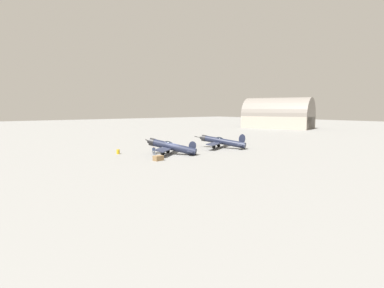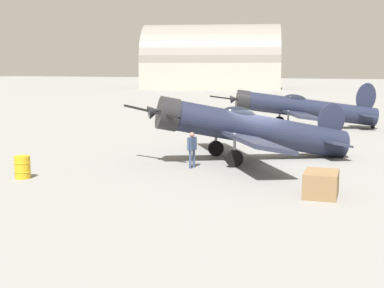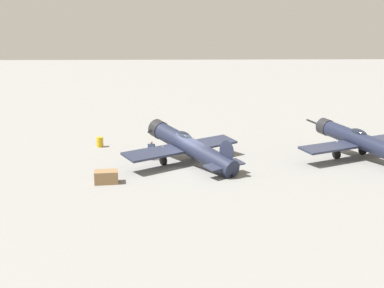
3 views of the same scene
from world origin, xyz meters
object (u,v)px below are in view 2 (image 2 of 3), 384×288
at_px(airplane_mid_apron, 302,108).
at_px(equipment_crate, 321,184).
at_px(airplane_foreground, 248,129).
at_px(fuel_drum, 22,167).
at_px(ground_crew_mechanic, 192,146).

xyz_separation_m(airplane_mid_apron, equipment_crate, (20.68, 5.57, -1.11)).
relative_size(airplane_foreground, fuel_drum, 10.90).
bearing_deg(ground_crew_mechanic, airplane_foreground, 70.63).
height_order(airplane_mid_apron, equipment_crate, airplane_mid_apron).
height_order(airplane_mid_apron, ground_crew_mechanic, airplane_mid_apron).
xyz_separation_m(airplane_foreground, ground_crew_mechanic, (2.98, -1.63, -0.58)).
distance_m(airplane_mid_apron, equipment_crate, 21.45).
height_order(airplane_foreground, airplane_mid_apron, airplane_mid_apron).
xyz_separation_m(ground_crew_mechanic, equipment_crate, (3.01, 6.41, -0.55)).
distance_m(airplane_foreground, ground_crew_mechanic, 3.45).
xyz_separation_m(equipment_crate, fuel_drum, (2.00, -11.79, 0.03)).
distance_m(equipment_crate, fuel_drum, 11.95).
bearing_deg(airplane_foreground, equipment_crate, 91.26).
height_order(equipment_crate, fuel_drum, fuel_drum).
height_order(airplane_foreground, ground_crew_mechanic, airplane_foreground).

